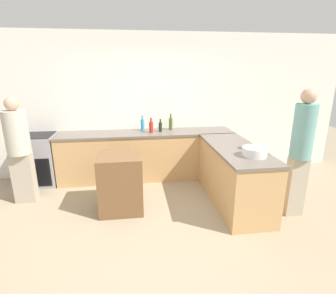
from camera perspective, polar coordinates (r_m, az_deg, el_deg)
name	(u,v)px	position (r m, az deg, el deg)	size (l,w,h in m)	color
ground_plane	(155,228)	(3.67, -2.79, -17.22)	(14.00, 14.00, 0.00)	tan
wall_back	(145,106)	(5.15, -5.12, 8.89)	(8.00, 0.06, 2.70)	white
counter_back	(147,155)	(5.03, -4.66, -1.76)	(3.27, 0.63, 0.91)	tan
counter_peninsula	(234,175)	(4.23, 14.14, -5.91)	(0.69, 1.76, 0.91)	tan
range_oven	(39,160)	(5.31, -26.26, -2.48)	(0.63, 0.61, 0.92)	#99999E
island_table	(121,183)	(3.97, -10.22, -7.64)	(0.63, 0.60, 0.86)	brown
mixing_bowl	(255,152)	(3.72, 18.33, -0.99)	(0.33, 0.33, 0.12)	white
wine_bottle_dark	(160,127)	(4.92, -1.67, 4.46)	(0.06, 0.06, 0.24)	black
olive_oil_bottle	(171,123)	(5.09, 0.60, 5.18)	(0.07, 0.07, 0.30)	#475B1E
dish_soap_bottle	(143,125)	(5.02, -5.57, 4.88)	(0.07, 0.07, 0.29)	#338CBF
hot_sauce_bottle	(151,127)	(4.84, -3.69, 4.41)	(0.07, 0.07, 0.28)	red
person_by_range	(19,147)	(4.58, -29.69, -0.07)	(0.34, 0.34, 1.66)	#ADA38E
person_at_peninsula	(301,148)	(4.00, 26.96, -0.28)	(0.28, 0.28, 1.81)	#ADA38E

